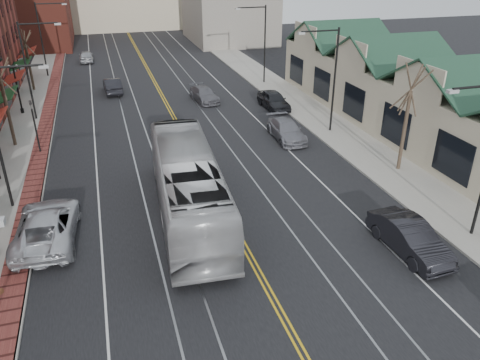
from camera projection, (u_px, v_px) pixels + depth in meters
sidewalk_left at (13, 178)px, 30.01m from camera, size 4.00×120.00×0.15m
sidewalk_right at (347, 139)px, 36.25m from camera, size 4.00×120.00×0.15m
building_right at (419, 104)px, 36.82m from camera, size 8.00×36.00×4.60m
backdrop_mid at (122, 2)px, 86.93m from camera, size 22.00×14.00×9.00m
backdrop_right at (228, 5)px, 73.23m from camera, size 12.00×16.00×11.00m
streetlight_l_1 at (2, 124)px, 24.63m from camera, size 3.33×0.25×8.00m
streetlight_l_2 at (31, 61)px, 38.36m from camera, size 3.33×0.25×8.00m
streetlight_l_3 at (44, 32)px, 52.08m from camera, size 3.33×0.25×8.00m
streetlight_r_1 at (330, 70)px, 35.52m from camera, size 3.33×0.25×8.00m
streetlight_r_2 at (261, 36)px, 49.25m from camera, size 3.33×0.25×8.00m
lamppost_l_3 at (18, 90)px, 40.87m from camera, size 0.84×0.28×4.27m
tree_left_near at (5, 101)px, 33.50m from camera, size 1.78×1.37×6.48m
tree_left_far at (28, 59)px, 47.33m from camera, size 1.66×1.28×6.02m
tree_right_mid at (407, 117)px, 29.60m from camera, size 1.90×1.46×6.93m
traffic_signal at (34, 123)px, 32.80m from camera, size 0.18×0.15×3.80m
transit_bus at (188, 185)px, 25.17m from camera, size 4.06×13.57×3.73m
parked_suv at (47, 225)px, 23.41m from camera, size 3.24×6.36×1.72m
parked_car_b at (409, 238)px, 22.51m from camera, size 1.93×4.98×1.62m
parked_car_c at (286, 130)px, 36.12m from camera, size 2.20×5.07×1.45m
parked_car_d at (274, 100)px, 43.06m from camera, size 2.06×4.78×1.61m
distant_car_left at (112, 85)px, 47.85m from camera, size 1.83×4.66×1.51m
distant_car_right at (204, 94)px, 45.21m from camera, size 2.49×4.84×1.34m
distant_car_far at (86, 56)px, 60.96m from camera, size 1.76×4.38×1.49m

